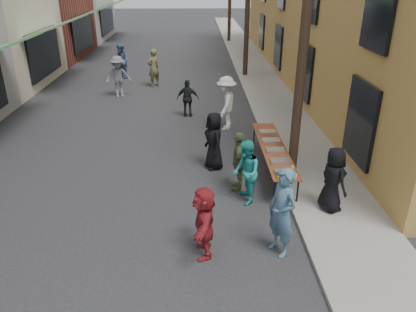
{
  "coord_description": "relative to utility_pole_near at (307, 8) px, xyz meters",
  "views": [
    {
      "loc": [
        1.65,
        -7.19,
        5.31
      ],
      "look_at": [
        1.89,
        1.58,
        1.3
      ],
      "focal_mm": 35.0,
      "sensor_mm": 36.0,
      "label": 1
    }
  ],
  "objects": [
    {
      "name": "ground",
      "position": [
        -4.3,
        -3.0,
        -4.5
      ],
      "size": [
        120.0,
        120.0,
        0.0
      ],
      "primitive_type": "plane",
      "color": "#28282B",
      "rests_on": "ground"
    },
    {
      "name": "sidewalk",
      "position": [
        0.7,
        12.0,
        -4.45
      ],
      "size": [
        2.2,
        60.0,
        0.1
      ],
      "primitive_type": "cube",
      "color": "gray",
      "rests_on": "ground"
    },
    {
      "name": "utility_pole_near",
      "position": [
        0.0,
        0.0,
        0.0
      ],
      "size": [
        0.26,
        0.26,
        9.0
      ],
      "primitive_type": "cylinder",
      "color": "#2D2116",
      "rests_on": "ground"
    },
    {
      "name": "serving_table",
      "position": [
        -0.5,
        0.31,
        -3.79
      ],
      "size": [
        0.7,
        4.0,
        0.75
      ],
      "color": "brown",
      "rests_on": "ground"
    },
    {
      "name": "catering_tray_sausage",
      "position": [
        -0.5,
        -1.34,
        -3.71
      ],
      "size": [
        0.5,
        0.33,
        0.08
      ],
      "primitive_type": "cube",
      "color": "maroon",
      "rests_on": "serving_table"
    },
    {
      "name": "catering_tray_foil_b",
      "position": [
        -0.5,
        -0.69,
        -3.71
      ],
      "size": [
        0.5,
        0.33,
        0.08
      ],
      "primitive_type": "cube",
      "color": "#B2B2B7",
      "rests_on": "serving_table"
    },
    {
      "name": "catering_tray_buns",
      "position": [
        -0.5,
        0.01,
        -3.71
      ],
      "size": [
        0.5,
        0.33,
        0.08
      ],
      "primitive_type": "cube",
      "color": "tan",
      "rests_on": "serving_table"
    },
    {
      "name": "catering_tray_foil_d",
      "position": [
        -0.5,
        0.71,
        -3.71
      ],
      "size": [
        0.5,
        0.33,
        0.08
      ],
      "primitive_type": "cube",
      "color": "#B2B2B7",
      "rests_on": "serving_table"
    },
    {
      "name": "catering_tray_buns_end",
      "position": [
        -0.5,
        1.41,
        -3.71
      ],
      "size": [
        0.5,
        0.33,
        0.08
      ],
      "primitive_type": "cube",
      "color": "tan",
      "rests_on": "serving_table"
    },
    {
      "name": "condiment_jar_a",
      "position": [
        -0.72,
        -1.64,
        -3.71
      ],
      "size": [
        0.07,
        0.07,
        0.08
      ],
      "primitive_type": "cylinder",
      "color": "#A57F26",
      "rests_on": "serving_table"
    },
    {
      "name": "condiment_jar_b",
      "position": [
        -0.72,
        -1.54,
        -3.71
      ],
      "size": [
        0.07,
        0.07,
        0.08
      ],
      "primitive_type": "cylinder",
      "color": "#A57F26",
      "rests_on": "serving_table"
    },
    {
      "name": "condiment_jar_c",
      "position": [
        -0.72,
        -1.44,
        -3.71
      ],
      "size": [
        0.07,
        0.07,
        0.08
      ],
      "primitive_type": "cylinder",
      "color": "#A57F26",
      "rests_on": "serving_table"
    },
    {
      "name": "cup_stack",
      "position": [
        -0.3,
        -1.59,
        -3.69
      ],
      "size": [
        0.08,
        0.08,
        0.12
      ],
      "primitive_type": "cylinder",
      "color": "tan",
      "rests_on": "serving_table"
    },
    {
      "name": "guest_front_a",
      "position": [
        -2.18,
        0.61,
        -3.65
      ],
      "size": [
        0.78,
        0.96,
        1.7
      ],
      "primitive_type": "imported",
      "rotation": [
        0.0,
        0.0,
        -1.24
      ],
      "color": "black",
      "rests_on": "ground"
    },
    {
      "name": "guest_front_b",
      "position": [
        -1.0,
        -3.4,
        -3.55
      ],
      "size": [
        0.73,
        0.83,
        1.9
      ],
      "primitive_type": "imported",
      "rotation": [
        0.0,
        0.0,
        -1.07
      ],
      "color": "#446984",
      "rests_on": "ground"
    },
    {
      "name": "guest_front_c",
      "position": [
        -1.48,
        -1.36,
        -3.68
      ],
      "size": [
        0.68,
        0.84,
        1.63
      ],
      "primitive_type": "imported",
      "rotation": [
        0.0,
        0.0,
        -1.48
      ],
      "color": "teal",
      "rests_on": "ground"
    },
    {
      "name": "guest_front_d",
      "position": [
        -1.61,
        3.84,
        -3.53
      ],
      "size": [
        1.02,
        1.4,
        1.95
      ],
      "primitive_type": "imported",
      "rotation": [
        0.0,
        0.0,
        -1.83
      ],
      "color": "white",
      "rests_on": "ground"
    },
    {
      "name": "guest_front_e",
      "position": [
        -1.58,
        -0.71,
        -3.69
      ],
      "size": [
        0.55,
        1.0,
        1.62
      ],
      "primitive_type": "imported",
      "rotation": [
        0.0,
        0.0,
        -1.74
      ],
      "color": "#54663B",
      "rests_on": "ground"
    },
    {
      "name": "guest_queue_back",
      "position": [
        -2.54,
        -3.41,
        -3.74
      ],
      "size": [
        0.48,
        1.43,
        1.53
      ],
      "primitive_type": "imported",
      "rotation": [
        0.0,
        0.0,
        -1.55
      ],
      "color": "maroon",
      "rests_on": "ground"
    },
    {
      "name": "server",
      "position": [
        0.5,
        -1.93,
        -3.6
      ],
      "size": [
        0.75,
        0.91,
        1.6
      ],
      "primitive_type": "imported",
      "rotation": [
        0.0,
        0.0,
        1.93
      ],
      "color": "black",
      "rests_on": "sidewalk"
    },
    {
      "name": "passerby_left",
      "position": [
        -6.24,
        8.18,
        -3.57
      ],
      "size": [
        1.36,
        1.02,
        1.87
      ],
      "primitive_type": "imported",
      "rotation": [
        0.0,
        0.0,
        0.3
      ],
      "color": "slate",
      "rests_on": "ground"
    },
    {
      "name": "passerby_mid",
      "position": [
        -3.02,
        5.26,
        -3.76
      ],
      "size": [
        0.9,
        0.44,
        1.49
      ],
      "primitive_type": "imported",
      "rotation": [
        0.0,
        0.0,
        3.06
      ],
      "color": "black",
      "rests_on": "ground"
    },
    {
      "name": "passerby_right",
      "position": [
        -4.81,
        9.99,
        -3.57
      ],
      "size": [
        0.8,
        0.8,
        1.86
      ],
      "primitive_type": "imported",
      "rotation": [
        0.0,
        0.0,
        3.93
      ],
      "color": "brown",
      "rests_on": "ground"
    },
    {
      "name": "passerby_far",
      "position": [
        -6.68,
        11.72,
        -3.59
      ],
      "size": [
        1.11,
        1.11,
        1.82
      ],
      "primitive_type": "imported",
      "rotation": [
        0.0,
        0.0,
        5.5
      ],
      "color": "#456486",
      "rests_on": "ground"
    }
  ]
}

